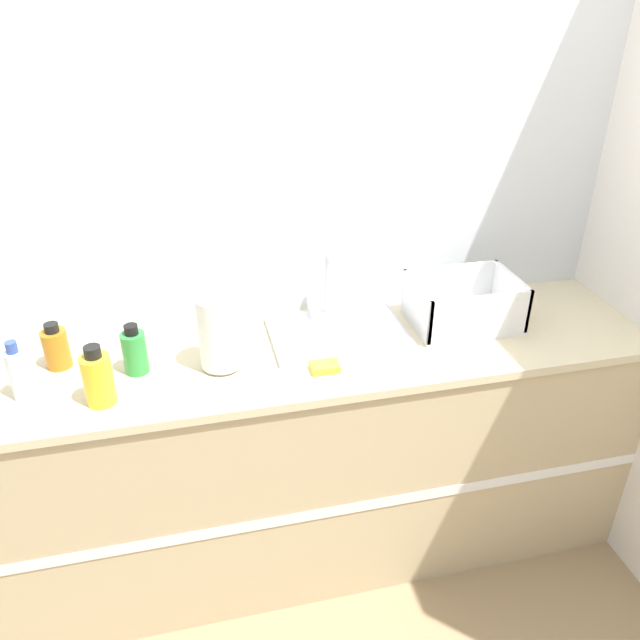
{
  "coord_description": "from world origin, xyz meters",
  "views": [
    {
      "loc": [
        -0.35,
        -1.47,
        2.04
      ],
      "look_at": [
        0.06,
        0.25,
        1.05
      ],
      "focal_mm": 35.0,
      "sensor_mm": 36.0,
      "label": 1
    }
  ],
  "objects_px": {
    "bottle_clear": "(19,373)",
    "sink": "(337,330)",
    "paper_towel_roll": "(219,333)",
    "dish_rack": "(463,307)",
    "bottle_amber": "(56,348)",
    "bottle_green": "(135,351)",
    "bottle_yellow": "(98,378)"
  },
  "relations": [
    {
      "from": "sink",
      "to": "dish_rack",
      "type": "relative_size",
      "value": 1.26
    },
    {
      "from": "bottle_amber",
      "to": "bottle_clear",
      "type": "distance_m",
      "value": 0.17
    },
    {
      "from": "bottle_green",
      "to": "sink",
      "type": "bearing_deg",
      "value": 6.49
    },
    {
      "from": "sink",
      "to": "dish_rack",
      "type": "xyz_separation_m",
      "value": [
        0.46,
        -0.03,
        0.05
      ]
    },
    {
      "from": "bottle_clear",
      "to": "paper_towel_roll",
      "type": "bearing_deg",
      "value": 2.97
    },
    {
      "from": "bottle_amber",
      "to": "bottle_yellow",
      "type": "height_order",
      "value": "bottle_yellow"
    },
    {
      "from": "sink",
      "to": "bottle_green",
      "type": "xyz_separation_m",
      "value": [
        -0.67,
        -0.08,
        0.05
      ]
    },
    {
      "from": "paper_towel_roll",
      "to": "bottle_amber",
      "type": "height_order",
      "value": "paper_towel_roll"
    },
    {
      "from": "paper_towel_roll",
      "to": "bottle_green",
      "type": "bearing_deg",
      "value": 172.32
    },
    {
      "from": "sink",
      "to": "bottle_amber",
      "type": "distance_m",
      "value": 0.92
    },
    {
      "from": "dish_rack",
      "to": "bottle_clear",
      "type": "distance_m",
      "value": 1.46
    },
    {
      "from": "paper_towel_roll",
      "to": "dish_rack",
      "type": "height_order",
      "value": "paper_towel_roll"
    },
    {
      "from": "dish_rack",
      "to": "bottle_amber",
      "type": "height_order",
      "value": "dish_rack"
    },
    {
      "from": "paper_towel_roll",
      "to": "bottle_clear",
      "type": "bearing_deg",
      "value": -177.03
    },
    {
      "from": "sink",
      "to": "paper_towel_roll",
      "type": "xyz_separation_m",
      "value": [
        -0.41,
        -0.11,
        0.11
      ]
    },
    {
      "from": "bottle_amber",
      "to": "bottle_clear",
      "type": "relative_size",
      "value": 0.81
    },
    {
      "from": "sink",
      "to": "paper_towel_roll",
      "type": "relative_size",
      "value": 1.88
    },
    {
      "from": "bottle_green",
      "to": "bottle_clear",
      "type": "distance_m",
      "value": 0.33
    },
    {
      "from": "bottle_amber",
      "to": "bottle_green",
      "type": "xyz_separation_m",
      "value": [
        0.24,
        -0.09,
        0.01
      ]
    },
    {
      "from": "sink",
      "to": "bottle_green",
      "type": "distance_m",
      "value": 0.68
    },
    {
      "from": "sink",
      "to": "dish_rack",
      "type": "height_order",
      "value": "sink"
    },
    {
      "from": "bottle_green",
      "to": "bottle_yellow",
      "type": "xyz_separation_m",
      "value": [
        -0.1,
        -0.14,
        0.01
      ]
    },
    {
      "from": "bottle_amber",
      "to": "dish_rack",
      "type": "bearing_deg",
      "value": -1.53
    },
    {
      "from": "sink",
      "to": "bottle_yellow",
      "type": "bearing_deg",
      "value": -164.03
    },
    {
      "from": "bottle_amber",
      "to": "bottle_green",
      "type": "height_order",
      "value": "bottle_green"
    },
    {
      "from": "dish_rack",
      "to": "bottle_green",
      "type": "height_order",
      "value": "dish_rack"
    },
    {
      "from": "paper_towel_roll",
      "to": "bottle_yellow",
      "type": "distance_m",
      "value": 0.38
    },
    {
      "from": "bottle_amber",
      "to": "bottle_yellow",
      "type": "distance_m",
      "value": 0.27
    },
    {
      "from": "paper_towel_roll",
      "to": "bottle_green",
      "type": "xyz_separation_m",
      "value": [
        -0.26,
        0.04,
        -0.05
      ]
    },
    {
      "from": "paper_towel_roll",
      "to": "bottle_clear",
      "type": "relative_size",
      "value": 1.3
    },
    {
      "from": "bottle_amber",
      "to": "bottle_yellow",
      "type": "xyz_separation_m",
      "value": [
        0.15,
        -0.23,
        0.02
      ]
    },
    {
      "from": "bottle_clear",
      "to": "sink",
      "type": "bearing_deg",
      "value": 8.13
    }
  ]
}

